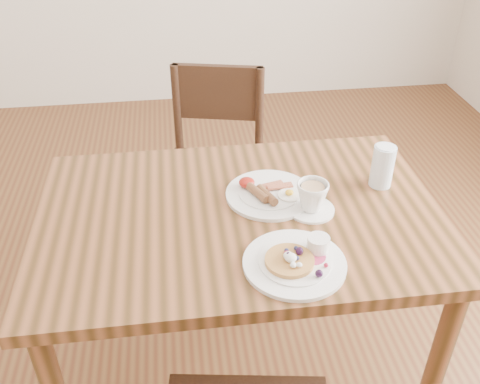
# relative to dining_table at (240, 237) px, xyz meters

# --- Properties ---
(ground) EXTENTS (5.00, 5.00, 0.00)m
(ground) POSITION_rel_dining_table_xyz_m (0.00, 0.00, -0.65)
(ground) COLOR #582D19
(ground) RESTS_ON ground
(dining_table) EXTENTS (1.20, 0.80, 0.75)m
(dining_table) POSITION_rel_dining_table_xyz_m (0.00, 0.00, 0.00)
(dining_table) COLOR brown
(dining_table) RESTS_ON ground
(chair_far) EXTENTS (0.50, 0.50, 0.88)m
(chair_far) POSITION_rel_dining_table_xyz_m (-0.01, 0.71, -0.16)
(chair_far) COLOR #301F11
(chair_far) RESTS_ON ground
(pancake_plate) EXTENTS (0.27, 0.27, 0.06)m
(pancake_plate) POSITION_rel_dining_table_xyz_m (0.11, -0.25, 0.11)
(pancake_plate) COLOR white
(pancake_plate) RESTS_ON dining_table
(breakfast_plate) EXTENTS (0.27, 0.27, 0.04)m
(breakfast_plate) POSITION_rel_dining_table_xyz_m (0.10, 0.07, 0.11)
(breakfast_plate) COLOR white
(breakfast_plate) RESTS_ON dining_table
(teacup_saucer) EXTENTS (0.14, 0.14, 0.10)m
(teacup_saucer) POSITION_rel_dining_table_xyz_m (0.21, -0.02, 0.14)
(teacup_saucer) COLOR white
(teacup_saucer) RESTS_ON dining_table
(water_glass) EXTENTS (0.07, 0.07, 0.14)m
(water_glass) POSITION_rel_dining_table_xyz_m (0.46, 0.08, 0.17)
(water_glass) COLOR silver
(water_glass) RESTS_ON dining_table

